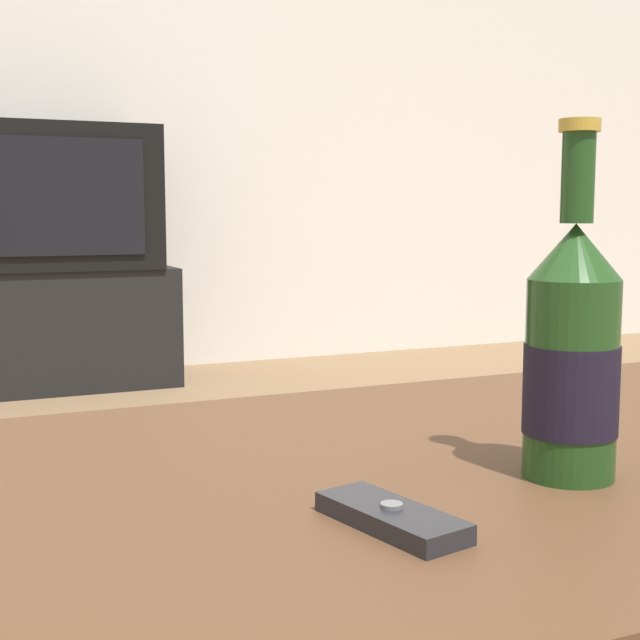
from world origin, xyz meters
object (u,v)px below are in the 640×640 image
television (30,197)px  cell_phone (391,517)px  beer_bottle (572,355)px  tv_stand (35,329)px

television → cell_phone: 2.88m
television → cell_phone: (-0.08, -2.87, -0.26)m
beer_bottle → tv_stand: bearing=92.2°
tv_stand → cell_phone: 2.89m
cell_phone → tv_stand: bearing=76.2°
cell_phone → television: bearing=76.2°
television → tv_stand: bearing=90.0°
television → cell_phone: bearing=-91.5°
tv_stand → beer_bottle: (0.11, -2.83, 0.31)m
tv_stand → beer_bottle: bearing=-87.8°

